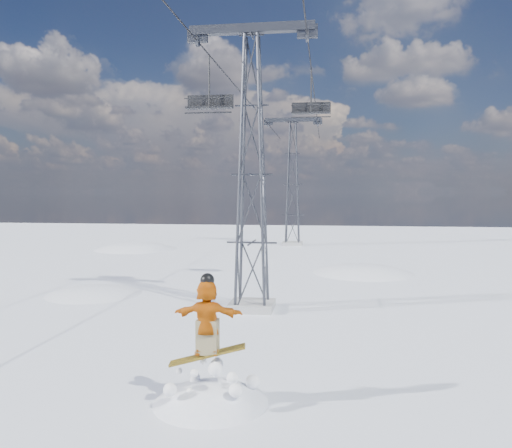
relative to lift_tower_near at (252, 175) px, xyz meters
name	(u,v)px	position (x,y,z in m)	size (l,w,h in m)	color
ground	(174,382)	(-0.80, -8.00, -5.47)	(120.00, 120.00, 0.00)	white
snow_terrain	(201,398)	(-5.57, 13.24, -15.06)	(39.00, 37.00, 22.00)	white
lift_tower_near	(252,175)	(0.00, 0.00, 0.00)	(5.20, 1.80, 11.43)	#999999
lift_tower_far	(293,185)	(0.00, 25.00, 0.00)	(5.20, 1.80, 11.43)	#999999
haul_cables	(279,95)	(0.00, 11.50, 5.38)	(4.46, 51.00, 0.06)	black
lift_chair_near	(210,103)	(-2.20, 2.05, 3.30)	(2.10, 0.60, 2.60)	black
lift_chair_mid	(311,109)	(2.20, 5.27, 3.46)	(1.94, 0.56, 2.40)	black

